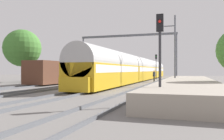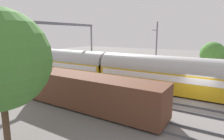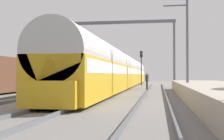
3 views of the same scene
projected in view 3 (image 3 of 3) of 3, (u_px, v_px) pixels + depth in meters
The scene contains 11 objects.
ground at pixel (46, 101), 17.05m from camera, with size 120.00×120.00×0.00m, color slate.
track_west at pixel (12, 99), 17.37m from camera, with size 1.52×60.00×0.16m.
track_east at pixel (80, 100), 16.73m from camera, with size 1.52×60.00×0.16m.
track_far_east at pixel (154, 101), 16.09m from camera, with size 1.52×60.00×0.16m.
platform at pixel (220, 93), 17.48m from camera, with size 4.40×28.00×0.90m.
passenger_train at pixel (122, 71), 36.07m from camera, with size 2.93×49.20×3.82m.
freight_car at pixel (10, 75), 25.46m from camera, with size 2.80×13.00×2.70m.
person_crossing at pixel (147, 79), 30.05m from camera, with size 0.33×0.45×1.73m.
railway_signal_far at pixel (141, 63), 42.03m from camera, with size 0.36×0.30×4.84m.
catenary_gantry at pixel (104, 38), 35.37m from camera, with size 16.74×0.28×7.86m.
catenary_pole_east_mid at pixel (187, 40), 22.63m from camera, with size 1.90×0.20×8.00m.
Camera 3 is at (6.42, -16.27, 1.50)m, focal length 47.78 mm.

